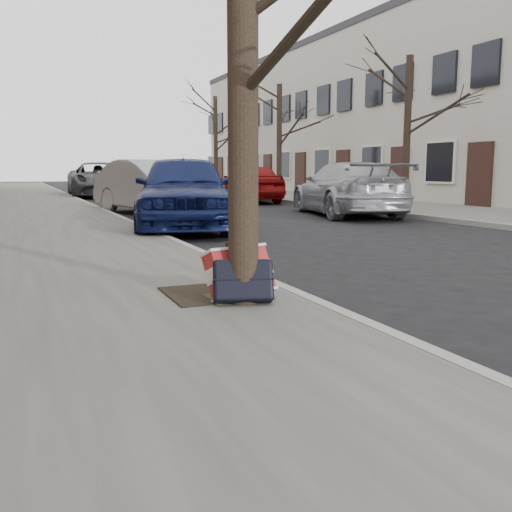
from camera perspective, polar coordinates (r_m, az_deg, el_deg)
name	(u,v)px	position (r m, az deg, el deg)	size (l,w,h in m)	color
ground	(474,315)	(5.37, 21.00, -5.53)	(120.00, 120.00, 0.00)	black
near_sidewalk	(11,210)	(18.75, -23.26, 4.29)	(5.00, 70.00, 0.12)	slate
far_sidewalk	(340,201)	(21.98, 8.38, 5.44)	(4.00, 70.00, 0.12)	gray
house_far	(438,113)	(26.02, 17.75, 13.43)	(6.70, 40.00, 7.20)	#B3AEA0
dirt_patch	(213,293)	(5.31, -4.28, -3.71)	(0.85, 0.85, 0.01)	black
suitcase_red	(240,273)	(5.07, -1.66, -1.66)	(0.61, 0.17, 0.44)	maroon
suitcase_navy	(243,280)	(4.88, -1.32, -2.46)	(0.51, 0.17, 0.37)	black
car_near_front	(184,191)	(12.11, -7.25, 6.43)	(1.90, 4.72, 1.61)	#0E1743
car_near_mid	(155,187)	(16.41, -10.06, 6.81)	(1.62, 4.65, 1.53)	#999DA0
car_near_back	(100,180)	(27.24, -15.36, 7.38)	(2.63, 5.70, 1.58)	#36363B
car_far_front	(347,189)	(15.90, 9.09, 6.63)	(2.03, 5.00, 1.45)	#999BA0
car_far_back	(249,183)	(22.13, -0.69, 7.32)	(1.75, 4.34, 1.48)	maroon
tree_far_a	(407,133)	(17.80, 14.87, 11.82)	(0.21, 0.21, 4.42)	black
tree_far_b	(279,140)	(25.33, 2.34, 11.47)	(0.23, 0.23, 4.77)	black
tree_far_c	(216,143)	(33.12, -4.05, 11.19)	(0.23, 0.23, 5.21)	black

